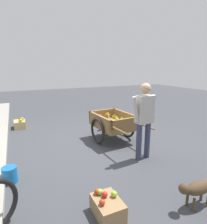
% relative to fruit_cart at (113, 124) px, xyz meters
% --- Properties ---
extents(ground_plane, '(24.00, 24.00, 0.00)m').
position_rel_fruit_cart_xyz_m(ground_plane, '(0.08, 0.40, -0.44)').
color(ground_plane, '#3D3F44').
extents(fruit_cart, '(1.70, 0.99, 0.69)m').
position_rel_fruit_cart_xyz_m(fruit_cart, '(0.00, 0.00, 0.00)').
color(fruit_cart, olive).
rests_on(fruit_cart, ground).
extents(vendor_person, '(0.22, 0.58, 1.53)m').
position_rel_fruit_cart_xyz_m(vendor_person, '(-1.14, -0.09, 0.47)').
color(vendor_person, '#333851').
rests_on(vendor_person, ground).
extents(dog, '(0.19, 0.67, 0.40)m').
position_rel_fruit_cart_xyz_m(dog, '(-2.58, 0.11, -0.17)').
color(dog, '#4C3823').
rests_on(dog, ground).
extents(plastic_bucket, '(0.23, 0.23, 0.26)m').
position_rel_fruit_cart_xyz_m(plastic_bucket, '(-0.92, 2.36, -0.30)').
color(plastic_bucket, '#1966B2').
rests_on(plastic_bucket, ground).
extents(apple_crate, '(0.44, 0.32, 0.32)m').
position_rel_fruit_cart_xyz_m(apple_crate, '(2.10, 2.11, -0.31)').
color(apple_crate, tan).
rests_on(apple_crate, ground).
extents(mixed_fruit_crate, '(0.44, 0.32, 0.30)m').
position_rel_fruit_cart_xyz_m(mixed_fruit_crate, '(-2.22, 1.25, -0.32)').
color(mixed_fruit_crate, '#99754C').
rests_on(mixed_fruit_crate, ground).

